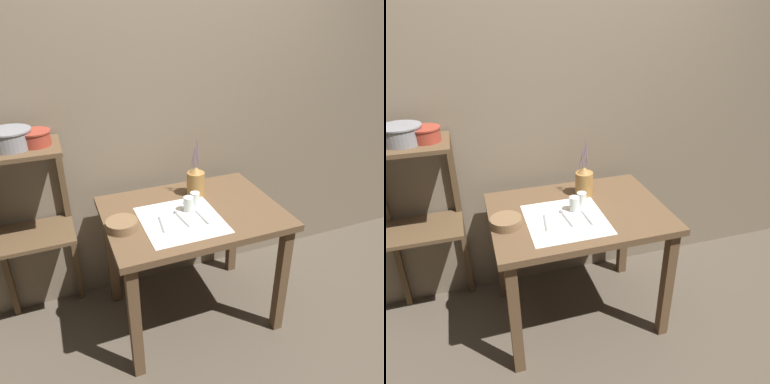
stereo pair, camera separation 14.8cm
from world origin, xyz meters
TOP-DOWN VIEW (x-y plane):
  - ground_plane at (0.00, 0.00)m, footprint 12.00×12.00m
  - stone_wall_back at (0.00, 0.49)m, footprint 7.00×0.06m
  - wooden_table at (0.00, 0.00)m, footprint 1.03×0.76m
  - wooden_shelf_unit at (-0.89, 0.32)m, footprint 0.46×0.33m
  - linen_cloth at (-0.10, -0.08)m, footprint 0.44×0.46m
  - pitcher_with_flowers at (0.10, 0.18)m, footprint 0.11×0.11m
  - wooden_bowl at (-0.43, -0.05)m, footprint 0.17×0.17m
  - glass_tumbler_near at (-0.02, 0.00)m, footprint 0.06×0.06m
  - glass_tumbler_far at (0.04, 0.05)m, footprint 0.06×0.06m
  - fork_outer at (-0.22, -0.09)m, footprint 0.04×0.17m
  - spoon_outer at (-0.10, -0.03)m, footprint 0.04×0.18m
  - knife_center at (0.02, -0.10)m, footprint 0.02×0.17m
  - metal_pot_large at (-0.90, 0.28)m, footprint 0.22×0.22m
  - metal_pot_small at (-0.78, 0.28)m, footprint 0.17×0.17m

SIDE VIEW (x-z plane):
  - ground_plane at x=0.00m, z-range 0.00..0.00m
  - wooden_table at x=0.00m, z-range 0.28..1.07m
  - linen_cloth at x=-0.10m, z-range 0.79..0.80m
  - fork_outer at x=-0.22m, z-range 0.80..0.80m
  - knife_center at x=0.02m, z-range 0.80..0.80m
  - spoon_outer at x=-0.10m, z-range 0.79..0.81m
  - wooden_bowl at x=-0.43m, z-range 0.79..0.84m
  - wooden_shelf_unit at x=-0.89m, z-range 0.23..1.44m
  - glass_tumbler_far at x=0.04m, z-range 0.80..0.88m
  - glass_tumbler_near at x=-0.02m, z-range 0.80..0.88m
  - pitcher_with_flowers at x=0.10m, z-range 0.70..1.07m
  - stone_wall_back at x=0.00m, z-range 0.00..2.40m
  - metal_pot_small at x=-0.78m, z-range 1.21..1.29m
  - metal_pot_large at x=-0.90m, z-range 1.21..1.31m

